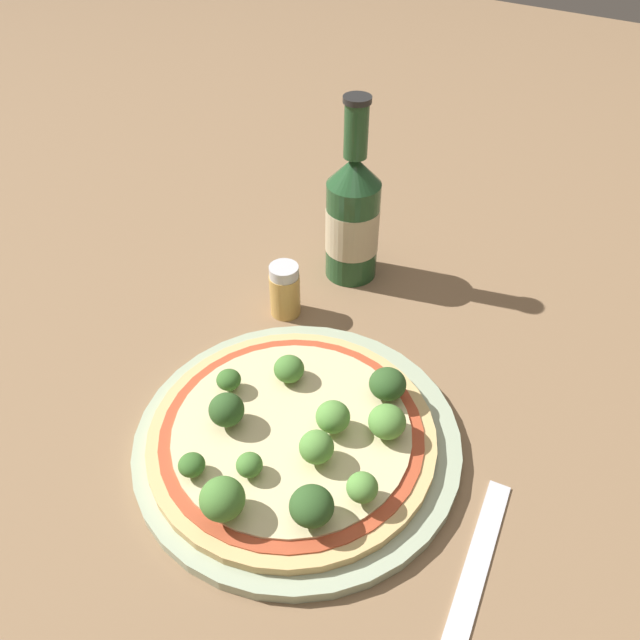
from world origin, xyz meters
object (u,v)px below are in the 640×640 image
Objects in this scene: beer_bottle at (353,217)px; pepper_shaker at (285,290)px; fork at (471,585)px; pizza at (292,433)px.

beer_bottle is 0.12m from pepper_shaker.
fork is (0.28, -0.29, -0.08)m from beer_bottle.
pizza is at bearing 71.93° from fork.
pepper_shaker reaches higher than pizza.
pizza is 1.17× the size of beer_bottle.
fork is at bearing -9.96° from pizza.
beer_bottle reaches higher than pepper_shaker.
beer_bottle is at bearing 77.75° from pepper_shaker.
fork is (0.19, -0.03, -0.02)m from pizza.
pizza is 1.30× the size of fork.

